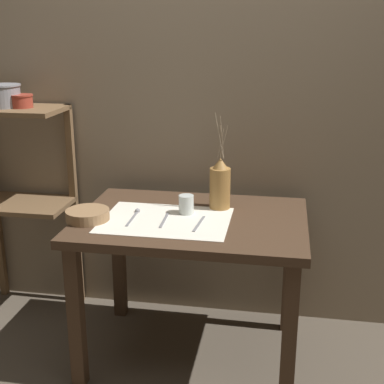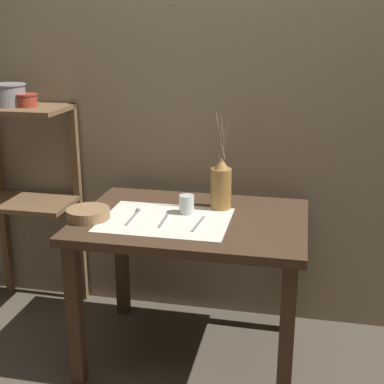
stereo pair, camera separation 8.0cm
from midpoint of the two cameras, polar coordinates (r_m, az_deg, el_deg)
name	(u,v)px [view 2 (the right image)]	position (r m, az deg, el deg)	size (l,w,h in m)	color
ground_plane	(192,353)	(2.74, 0.85, -16.82)	(12.00, 12.00, 0.00)	brown
stone_wall_back	(211,95)	(2.76, 2.90, 10.30)	(7.00, 0.06, 2.40)	gray
wooden_table	(192,239)	(2.45, 0.91, -5.05)	(1.03, 0.74, 0.71)	#422D1E
wooden_shelf_unit	(26,170)	(2.98, -16.53, 2.25)	(0.51, 0.33, 1.14)	brown
linen_cloth	(166,220)	(2.38, -1.87, -2.99)	(0.56, 0.42, 0.00)	silver
pitcher_with_flowers	(221,185)	(2.49, 4.02, 0.69)	(0.10, 0.10, 0.45)	olive
wooden_bowl	(88,214)	(2.42, -10.10, -2.31)	(0.19, 0.19, 0.05)	#8E6B47
glass_tumbler_near	(187,204)	(2.44, 0.36, -1.33)	(0.07, 0.07, 0.09)	silver
spoon_inner	(136,213)	(2.45, -5.08, -2.28)	(0.02, 0.20, 0.02)	gray
fork_outer	(164,220)	(2.37, -2.04, -2.98)	(0.02, 0.19, 0.00)	gray
fork_inner	(198,224)	(2.32, 1.65, -3.41)	(0.03, 0.19, 0.00)	gray
metal_pot_large	(8,94)	(2.89, -18.28, 9.87)	(0.18, 0.18, 0.11)	gray
metal_pot_small	(26,100)	(2.85, -16.48, 9.43)	(0.11, 0.11, 0.07)	#9E3828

